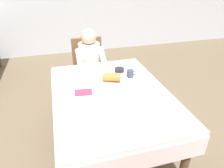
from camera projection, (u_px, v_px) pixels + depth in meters
name	position (u px, v px, depth m)	size (l,w,h in m)	color
ground_plane	(111.00, 146.00, 2.35)	(14.00, 14.00, 0.00)	brown
dining_table_main	(111.00, 99.00, 2.04)	(1.12, 1.52, 0.74)	silver
chair_diner	(89.00, 66.00, 3.08)	(0.44, 0.45, 0.93)	brown
diner_person	(90.00, 61.00, 2.88)	(0.40, 0.43, 1.12)	silver
plate_breakfast	(111.00, 81.00, 2.17)	(0.28, 0.28, 0.02)	white
breakfast_stack	(112.00, 77.00, 2.16)	(0.21, 0.20, 0.06)	#A36B33
cup_coffee	(130.00, 74.00, 2.26)	(0.11, 0.08, 0.08)	#333D4C
bowl_butter	(119.00, 70.00, 2.39)	(0.11, 0.11, 0.04)	black
syrup_pitcher	(84.00, 74.00, 2.26)	(0.08, 0.08, 0.07)	silver
fork_left_of_plate	(94.00, 85.00, 2.12)	(0.18, 0.01, 0.01)	silver
knife_right_of_plate	(128.00, 80.00, 2.21)	(0.20, 0.01, 0.01)	silver
spoon_near_edge	(122.00, 98.00, 1.90)	(0.15, 0.01, 0.01)	silver
napkin_folded	(83.00, 92.00, 1.98)	(0.17, 0.12, 0.01)	#8C2D4C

